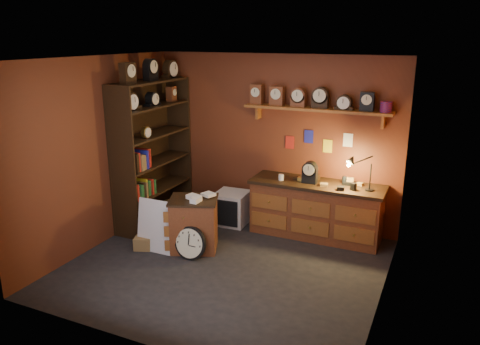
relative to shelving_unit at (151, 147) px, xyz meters
name	(u,v)px	position (x,y,z in m)	size (l,w,h in m)	color
floor	(225,266)	(1.79, -0.98, -1.25)	(4.00, 4.00, 0.00)	black
room_shell	(231,139)	(1.84, -0.87, 0.47)	(4.02, 3.62, 2.71)	brown
shelving_unit	(151,147)	(0.00, 0.00, 0.00)	(0.47, 1.60, 2.58)	black
workbench	(316,207)	(2.60, 0.49, -0.78)	(1.99, 0.66, 1.36)	brown
low_cabinet	(194,222)	(1.15, -0.68, -0.84)	(0.83, 0.77, 0.85)	brown
big_round_clock	(190,243)	(1.25, -0.96, -1.02)	(0.47, 0.16, 0.47)	black
white_panel	(157,250)	(0.68, -0.95, -1.25)	(0.58, 0.02, 0.77)	silver
mini_fridge	(232,208)	(1.23, 0.41, -0.99)	(0.53, 0.55, 0.53)	silver
floor_box_a	(145,228)	(0.17, -0.51, -1.18)	(0.24, 0.20, 0.15)	olive
floor_box_b	(150,243)	(0.51, -0.88, -1.20)	(0.18, 0.22, 0.11)	white
floor_box_c	(143,243)	(0.48, -0.99, -1.16)	(0.24, 0.20, 0.18)	olive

